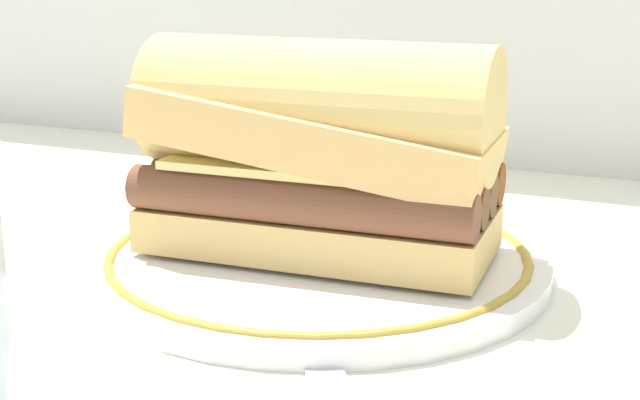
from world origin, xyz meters
TOP-DOWN VIEW (x-y plane):
  - ground_plane at (0.00, 0.00)m, footprint 1.50×1.50m
  - plate at (-0.01, 0.00)m, footprint 0.28×0.28m
  - sausage_sandwich at (-0.01, 0.00)m, footprint 0.21×0.11m

SIDE VIEW (x-z plane):
  - ground_plane at x=0.00m, z-range 0.00..0.00m
  - plate at x=-0.01m, z-range 0.00..0.02m
  - sausage_sandwich at x=-0.01m, z-range 0.01..0.14m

